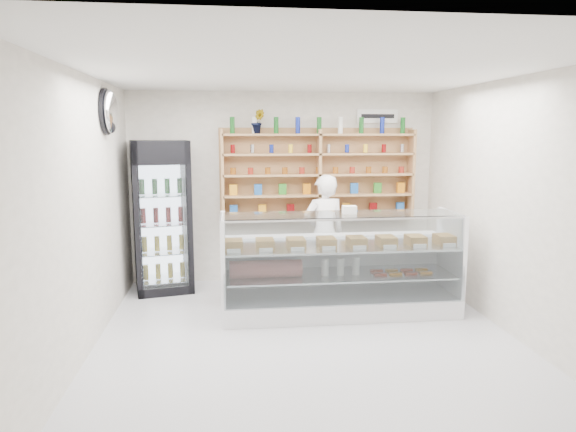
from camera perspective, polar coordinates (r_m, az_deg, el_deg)
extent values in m
plane|color=#BCBCC1|center=(5.60, 2.40, -13.99)|extent=(5.00, 5.00, 0.00)
plane|color=white|center=(5.18, 2.61, 15.81)|extent=(5.00, 5.00, 0.00)
plane|color=silver|center=(7.66, -0.48, 3.19)|extent=(4.50, 0.00, 4.50)
plane|color=silver|center=(2.82, 10.68, -7.52)|extent=(4.50, 0.00, 4.50)
plane|color=silver|center=(5.34, -22.10, -0.14)|extent=(0.00, 5.00, 5.00)
plane|color=silver|center=(5.99, 24.27, 0.68)|extent=(0.00, 5.00, 5.00)
cube|color=white|center=(6.47, 5.69, -9.64)|extent=(2.87, 0.81, 0.24)
cube|color=white|center=(6.70, 5.06, -5.20)|extent=(2.87, 0.05, 0.60)
cube|color=silver|center=(6.36, 5.74, -6.49)|extent=(2.76, 0.72, 0.02)
cube|color=silver|center=(6.27, 5.79, -3.38)|extent=(2.82, 0.75, 0.02)
cube|color=silver|center=(5.92, 6.60, -5.14)|extent=(2.82, 0.12, 1.00)
cube|color=silver|center=(6.15, 5.95, 0.19)|extent=(2.82, 0.57, 0.01)
imported|color=white|center=(7.15, 4.01, -1.96)|extent=(0.66, 0.50, 1.64)
cube|color=black|center=(7.37, -13.84, -0.05)|extent=(0.89, 0.87, 2.10)
cube|color=#2F0436|center=(6.95, -15.04, 6.77)|extent=(0.73, 0.18, 0.29)
cube|color=silver|center=(7.05, -14.75, -1.29)|extent=(0.63, 0.14, 1.66)
cube|color=#AA7A50|center=(7.44, -7.27, 4.41)|extent=(0.04, 0.28, 1.33)
cube|color=#AA7A50|center=(7.56, 3.43, 4.54)|extent=(0.04, 0.28, 1.33)
cube|color=#AA7A50|center=(7.93, 13.48, 4.52)|extent=(0.04, 0.28, 1.33)
cube|color=#AA7A50|center=(7.63, 3.39, 0.12)|extent=(2.80, 0.28, 0.03)
cube|color=#AA7A50|center=(7.59, 3.41, 2.36)|extent=(2.80, 0.28, 0.03)
cube|color=#AA7A50|center=(7.56, 3.43, 4.61)|extent=(2.80, 0.28, 0.03)
cube|color=#AA7A50|center=(7.54, 3.46, 6.89)|extent=(2.80, 0.28, 0.03)
cube|color=#AA7A50|center=(7.54, 3.48, 9.01)|extent=(2.80, 0.28, 0.03)
imported|color=#1E6626|center=(7.43, -3.38, 10.44)|extent=(0.19, 0.16, 0.34)
ellipsoid|color=silver|center=(6.42, -19.13, 10.91)|extent=(0.15, 0.50, 0.50)
cube|color=white|center=(7.87, 9.91, 10.87)|extent=(0.62, 0.03, 0.20)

